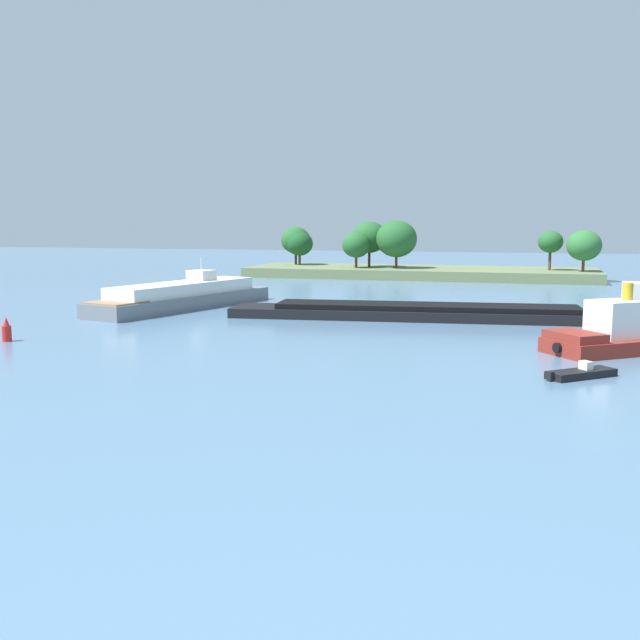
# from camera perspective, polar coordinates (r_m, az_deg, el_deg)

# --- Properties ---
(treeline_island) EXTENTS (56.37, 17.67, 9.32)m
(treeline_island) POSITION_cam_1_polar(r_m,az_deg,el_deg) (120.68, 7.09, 4.67)
(treeline_island) COLOR #66754C
(treeline_island) RESTS_ON ground
(small_motorboat) EXTENTS (4.20, 3.93, 0.95)m
(small_motorboat) POSITION_cam_1_polar(r_m,az_deg,el_deg) (45.07, 19.89, -3.98)
(small_motorboat) COLOR black
(small_motorboat) RESTS_ON ground
(white_riverboat) EXTENTS (11.06, 24.33, 5.26)m
(white_riverboat) POSITION_cam_1_polar(r_m,az_deg,el_deg) (77.60, -10.73, 1.86)
(white_riverboat) COLOR slate
(white_riverboat) RESTS_ON ground
(tugboat) EXTENTS (9.69, 8.87, 4.83)m
(tugboat) POSITION_cam_1_polar(r_m,az_deg,el_deg) (54.16, 21.82, -1.13)
(tugboat) COLOR maroon
(tugboat) RESTS_ON ground
(cargo_barge) EXTENTS (40.30, 9.72, 5.51)m
(cargo_barge) POSITION_cam_1_polar(r_m,az_deg,el_deg) (68.49, 10.48, 0.68)
(cargo_barge) COLOR black
(cargo_barge) RESTS_ON ground
(channel_buoy_red) EXTENTS (0.70, 0.70, 1.90)m
(channel_buoy_red) POSITION_cam_1_polar(r_m,az_deg,el_deg) (60.02, -23.49, -0.79)
(channel_buoy_red) COLOR red
(channel_buoy_red) RESTS_ON ground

